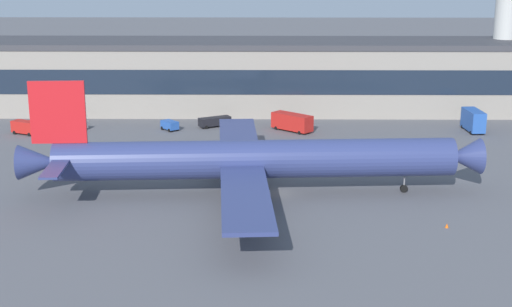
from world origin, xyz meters
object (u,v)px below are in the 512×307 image
control_tower (507,14)px  belt_loader (215,121)px  catering_truck (474,120)px  crew_van (26,127)px  baggage_tug (170,125)px  pushback_tractor (74,125)px  airliner (249,159)px  fuel_truck (293,122)px  traffic_cone_0 (447,226)px

control_tower → belt_loader: (-61.94, -19.55, -19.35)m
catering_truck → crew_van: 85.60m
belt_loader → baggage_tug: 9.18m
catering_truck → baggage_tug: bearing=179.7°
crew_van → pushback_tractor: 9.18m
airliner → catering_truck: (42.43, 39.67, -2.93)m
belt_loader → crew_van: crew_van is taller
catering_truck → fuel_truck: bearing=-179.9°
airliner → belt_loader: bearing=99.9°
belt_loader → baggage_tug: (-8.61, -3.19, -0.07)m
baggage_tug → crew_van: 27.20m
baggage_tug → crew_van: size_ratio=0.72×
airliner → baggage_tug: 43.32m
airliner → control_tower: 84.43m
baggage_tug → airliner: bearing=-68.0°
crew_van → traffic_cone_0: (68.21, -49.59, -1.18)m
control_tower → baggage_tug: (-70.55, -22.74, -19.42)m
control_tower → crew_van: (-97.52, -26.25, -19.04)m
catering_truck → belt_loader: bearing=176.0°
belt_loader → traffic_cone_0: size_ratio=11.95×
crew_van → control_tower: bearing=15.1°
fuel_truck → catering_truck: 34.77m
control_tower → pushback_tractor: control_tower is taller
crew_van → pushback_tractor: size_ratio=1.03×
control_tower → crew_van: bearing=-164.9°
airliner → catering_truck: airliner is taller
fuel_truck → baggage_tug: bearing=179.1°
control_tower → fuel_truck: 55.39m
baggage_tug → traffic_cone_0: bearing=-52.2°
airliner → traffic_cone_0: (25.10, -13.11, -4.95)m
belt_loader → traffic_cone_0: (32.63, -56.29, -0.88)m
catering_truck → pushback_tractor: catering_truck is taller
airliner → fuel_truck: size_ratio=8.06×
airliner → baggage_tug: (-16.14, 39.99, -4.14)m
catering_truck → belt_loader: (-49.95, 3.51, -1.14)m
fuel_truck → traffic_cone_0: fuel_truck is taller
crew_van → fuel_truck: bearing=3.5°
control_tower → traffic_cone_0: bearing=-111.1°
catering_truck → airliner: bearing=-136.9°
airliner → crew_van: 56.60m
traffic_cone_0 → control_tower: bearing=68.9°
traffic_cone_0 → fuel_truck: bearing=108.3°
belt_loader → pushback_tractor: size_ratio=1.21×
belt_loader → crew_van: 36.21m
baggage_tug → control_tower: bearing=17.9°
catering_truck → baggage_tug: (-58.56, 0.32, -1.21)m
traffic_cone_0 → crew_van: bearing=144.0°
airliner → pushback_tractor: bearing=130.8°
catering_truck → baggage_tug: 58.58m
fuel_truck → crew_van: 50.86m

